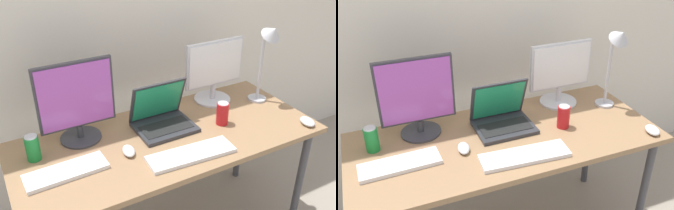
% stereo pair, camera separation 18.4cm
% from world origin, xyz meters
% --- Properties ---
extents(wall_back, '(7.00, 0.08, 2.60)m').
position_xyz_m(wall_back, '(0.00, 0.59, 1.30)').
color(wall_back, silver).
rests_on(wall_back, ground).
extents(work_desk, '(1.58, 0.68, 0.74)m').
position_xyz_m(work_desk, '(0.00, 0.00, 0.67)').
color(work_desk, '#424247').
rests_on(work_desk, ground).
extents(monitor_left, '(0.38, 0.21, 0.42)m').
position_xyz_m(monitor_left, '(-0.40, 0.19, 0.95)').
color(monitor_left, '#38383D').
rests_on(monitor_left, work_desk).
extents(monitor_center, '(0.38, 0.22, 0.37)m').
position_xyz_m(monitor_center, '(0.43, 0.22, 0.93)').
color(monitor_center, silver).
rests_on(monitor_center, work_desk).
extents(laptop_silver, '(0.31, 0.25, 0.25)m').
position_xyz_m(laptop_silver, '(0.02, 0.10, 0.80)').
color(laptop_silver, '#2D2D33').
rests_on(laptop_silver, work_desk).
extents(keyboard_main, '(0.37, 0.14, 0.02)m').
position_xyz_m(keyboard_main, '(-0.54, -0.05, 0.75)').
color(keyboard_main, white).
rests_on(keyboard_main, work_desk).
extents(keyboard_aux, '(0.44, 0.16, 0.02)m').
position_xyz_m(keyboard_aux, '(0.01, -0.21, 0.75)').
color(keyboard_aux, white).
rests_on(keyboard_aux, work_desk).
extents(mouse_by_keyboard, '(0.09, 0.11, 0.03)m').
position_xyz_m(mouse_by_keyboard, '(0.72, -0.26, 0.76)').
color(mouse_by_keyboard, silver).
rests_on(mouse_by_keyboard, work_desk).
extents(mouse_by_laptop, '(0.07, 0.11, 0.03)m').
position_xyz_m(mouse_by_laptop, '(-0.24, -0.05, 0.76)').
color(mouse_by_laptop, silver).
rests_on(mouse_by_laptop, work_desk).
extents(soda_can_near_keyboard, '(0.07, 0.07, 0.13)m').
position_xyz_m(soda_can_near_keyboard, '(-0.64, 0.12, 0.80)').
color(soda_can_near_keyboard, '#197F33').
rests_on(soda_can_near_keyboard, work_desk).
extents(soda_can_by_laptop, '(0.07, 0.07, 0.13)m').
position_xyz_m(soda_can_by_laptop, '(0.32, -0.03, 0.80)').
color(soda_can_by_laptop, red).
rests_on(soda_can_by_laptop, work_desk).
extents(desk_lamp, '(0.11, 0.18, 0.50)m').
position_xyz_m(desk_lamp, '(0.67, 0.05, 1.08)').
color(desk_lamp, '#B7B7BC').
rests_on(desk_lamp, work_desk).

